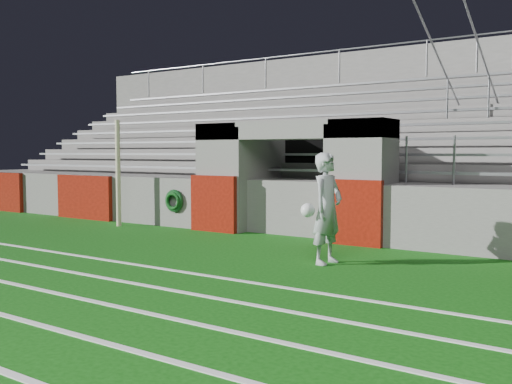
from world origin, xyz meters
The scene contains 5 objects.
ground centered at (0.00, 0.00, 0.00)m, with size 90.00×90.00×0.00m, color #0E4D0C.
field_post centered at (-4.47, 2.38, 1.37)m, with size 0.12×0.12×2.73m, color beige.
stadium_structure centered at (0.00, 7.97, 1.49)m, with size 26.00×8.48×5.42m.
goalkeeper_with_ball centered at (2.26, 0.91, 0.95)m, with size 0.59×0.80×1.90m.
hose_coil centered at (-3.07, 2.93, 0.68)m, with size 0.58×0.15×0.58m.
Camera 1 is at (6.66, -7.77, 1.91)m, focal length 40.00 mm.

